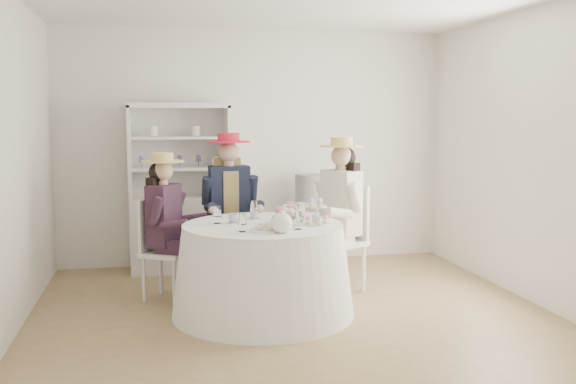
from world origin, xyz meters
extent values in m
plane|color=olive|center=(0.00, 0.00, 0.00)|extent=(4.50, 4.50, 0.00)
plane|color=silver|center=(0.00, 2.00, 1.35)|extent=(4.50, 0.00, 4.50)
plane|color=silver|center=(0.00, -2.00, 1.35)|extent=(4.50, 0.00, 4.50)
plane|color=silver|center=(-2.25, 0.00, 1.35)|extent=(0.00, 4.50, 4.50)
plane|color=silver|center=(2.25, 0.00, 1.35)|extent=(0.00, 4.50, 4.50)
cone|color=white|center=(-0.25, -0.03, 0.39)|extent=(1.58, 1.58, 0.77)
cylinder|color=white|center=(-0.25, -0.03, 0.78)|extent=(1.38, 1.38, 0.02)
cube|color=silver|center=(-0.88, 1.71, 0.41)|extent=(1.17, 0.79, 0.82)
cube|color=silver|center=(-0.88, 1.89, 1.32)|extent=(1.03, 0.44, 1.00)
cube|color=silver|center=(-0.88, 1.71, 1.83)|extent=(1.17, 0.79, 0.05)
cube|color=silver|center=(-1.41, 1.71, 1.32)|extent=(0.19, 0.40, 1.00)
cube|color=silver|center=(-0.35, 1.71, 1.32)|extent=(0.19, 0.40, 1.00)
cube|color=silver|center=(-0.88, 1.71, 1.14)|extent=(1.09, 0.72, 0.03)
cube|color=silver|center=(-0.88, 1.71, 1.48)|extent=(1.09, 0.72, 0.03)
sphere|color=white|center=(-0.47, 1.71, 1.22)|extent=(0.13, 0.13, 0.13)
cube|color=silver|center=(0.58, 1.66, 0.36)|extent=(0.47, 0.47, 0.72)
cylinder|color=black|center=(0.58, 1.66, 0.89)|extent=(0.34, 0.34, 0.33)
cube|color=silver|center=(-1.06, 0.59, 0.44)|extent=(0.54, 0.54, 0.04)
cylinder|color=silver|center=(-1.00, 0.38, 0.22)|extent=(0.04, 0.04, 0.43)
cylinder|color=silver|center=(-0.84, 0.65, 0.22)|extent=(0.04, 0.04, 0.43)
cylinder|color=silver|center=(-1.27, 0.53, 0.22)|extent=(0.04, 0.04, 0.43)
cylinder|color=silver|center=(-1.11, 0.80, 0.22)|extent=(0.04, 0.04, 0.43)
cube|color=silver|center=(-1.21, 0.68, 0.71)|extent=(0.21, 0.34, 0.49)
cube|color=black|center=(-1.07, 0.60, 0.80)|extent=(0.35, 0.40, 0.57)
cube|color=black|center=(-1.00, 0.46, 0.52)|extent=(0.35, 0.28, 0.12)
cylinder|color=black|center=(-0.88, 0.39, 0.23)|extent=(0.10, 0.10, 0.45)
cylinder|color=black|center=(-1.14, 0.41, 0.87)|extent=(0.19, 0.16, 0.27)
cube|color=black|center=(-0.91, 0.61, 0.52)|extent=(0.35, 0.28, 0.12)
cylinder|color=black|center=(-0.79, 0.54, 0.23)|extent=(0.10, 0.10, 0.45)
cylinder|color=black|center=(-0.94, 0.76, 0.87)|extent=(0.19, 0.16, 0.27)
cylinder|color=#D8A889|center=(-1.07, 0.60, 1.11)|extent=(0.09, 0.09, 0.08)
sphere|color=#D8A889|center=(-1.07, 0.60, 1.21)|extent=(0.19, 0.19, 0.19)
sphere|color=black|center=(-1.11, 0.62, 1.20)|extent=(0.19, 0.19, 0.19)
cube|color=black|center=(-1.14, 0.64, 0.97)|extent=(0.19, 0.24, 0.37)
cylinder|color=#D8BD69|center=(-1.07, 0.60, 1.30)|extent=(0.39, 0.39, 0.01)
cylinder|color=#D8BD69|center=(-1.07, 0.60, 1.34)|extent=(0.20, 0.20, 0.08)
cube|color=silver|center=(-0.42, 0.97, 0.49)|extent=(0.47, 0.47, 0.04)
cylinder|color=silver|center=(-0.58, 0.79, 0.24)|extent=(0.04, 0.04, 0.48)
cylinder|color=silver|center=(-0.23, 0.81, 0.24)|extent=(0.04, 0.04, 0.48)
cylinder|color=silver|center=(-0.61, 1.14, 0.24)|extent=(0.04, 0.04, 0.48)
cylinder|color=silver|center=(-0.25, 1.16, 0.24)|extent=(0.04, 0.04, 0.48)
cube|color=silver|center=(-0.43, 1.17, 0.79)|extent=(0.42, 0.06, 0.55)
cube|color=#181D31|center=(-0.42, 0.99, 0.90)|extent=(0.41, 0.24, 0.64)
cube|color=tan|center=(-0.42, 0.99, 0.90)|extent=(0.17, 0.25, 0.55)
cube|color=#181D31|center=(-0.51, 0.83, 0.58)|extent=(0.17, 0.38, 0.13)
cylinder|color=#181D31|center=(-0.50, 0.68, 0.25)|extent=(0.11, 0.11, 0.50)
cylinder|color=#181D31|center=(-0.64, 0.94, 0.98)|extent=(0.11, 0.20, 0.30)
cube|color=#181D31|center=(-0.31, 0.85, 0.58)|extent=(0.17, 0.38, 0.13)
cylinder|color=#181D31|center=(-0.30, 0.69, 0.25)|extent=(0.11, 0.11, 0.50)
cylinder|color=#181D31|center=(-0.19, 0.97, 0.98)|extent=(0.11, 0.20, 0.30)
cylinder|color=#D8A889|center=(-0.42, 0.99, 1.24)|extent=(0.10, 0.10, 0.09)
sphere|color=#D8A889|center=(-0.42, 0.99, 1.36)|extent=(0.21, 0.21, 0.21)
sphere|color=tan|center=(-0.42, 1.04, 1.34)|extent=(0.21, 0.21, 0.21)
cube|color=tan|center=(-0.43, 1.08, 1.09)|extent=(0.27, 0.10, 0.42)
cylinder|color=red|center=(-0.42, 0.99, 1.46)|extent=(0.44, 0.44, 0.01)
cylinder|color=red|center=(-0.42, 0.99, 1.50)|extent=(0.22, 0.22, 0.09)
cube|color=silver|center=(0.60, 0.53, 0.48)|extent=(0.58, 0.58, 0.04)
cylinder|color=silver|center=(0.37, 0.61, 0.24)|extent=(0.04, 0.04, 0.47)
cylinder|color=silver|center=(0.52, 0.30, 0.24)|extent=(0.04, 0.04, 0.47)
cylinder|color=silver|center=(0.68, 0.76, 0.24)|extent=(0.04, 0.04, 0.47)
cylinder|color=silver|center=(0.83, 0.45, 0.24)|extent=(0.04, 0.04, 0.47)
cube|color=silver|center=(0.77, 0.62, 0.77)|extent=(0.21, 0.38, 0.54)
cube|color=#EBE6CC|center=(0.62, 0.54, 0.88)|extent=(0.37, 0.44, 0.62)
cube|color=#EBE6CC|center=(0.44, 0.56, 0.57)|extent=(0.39, 0.29, 0.13)
cylinder|color=#EBE6CC|center=(0.31, 0.49, 0.25)|extent=(0.11, 0.11, 0.49)
cylinder|color=#EBE6CC|center=(0.48, 0.72, 0.96)|extent=(0.21, 0.17, 0.30)
cube|color=#EBE6CC|center=(0.53, 0.39, 0.57)|extent=(0.39, 0.29, 0.13)
cylinder|color=#EBE6CC|center=(0.39, 0.32, 0.25)|extent=(0.11, 0.11, 0.49)
cylinder|color=#EBE6CC|center=(0.68, 0.32, 0.96)|extent=(0.21, 0.17, 0.30)
cylinder|color=#D8A889|center=(0.62, 0.54, 1.21)|extent=(0.10, 0.10, 0.09)
sphere|color=#D8A889|center=(0.62, 0.54, 1.33)|extent=(0.20, 0.20, 0.20)
sphere|color=black|center=(0.66, 0.56, 1.32)|extent=(0.20, 0.20, 0.20)
cube|color=black|center=(0.70, 0.58, 1.06)|extent=(0.19, 0.27, 0.41)
cylinder|color=#D8BD69|center=(0.62, 0.54, 1.43)|extent=(0.43, 0.43, 0.01)
cylinder|color=#D8BD69|center=(0.62, 0.54, 1.47)|extent=(0.21, 0.21, 0.09)
cube|color=silver|center=(-0.34, 1.45, 0.46)|extent=(0.41, 0.41, 0.04)
cylinder|color=silver|center=(-0.17, 1.62, 0.23)|extent=(0.04, 0.04, 0.45)
cylinder|color=silver|center=(-0.50, 1.62, 0.23)|extent=(0.04, 0.04, 0.45)
cylinder|color=silver|center=(-0.17, 1.29, 0.23)|extent=(0.04, 0.04, 0.45)
cylinder|color=silver|center=(-0.50, 1.29, 0.23)|extent=(0.04, 0.04, 0.45)
cube|color=silver|center=(-0.34, 1.27, 0.74)|extent=(0.39, 0.03, 0.51)
imported|color=white|center=(-0.49, 0.06, 0.83)|extent=(0.11, 0.11, 0.07)
imported|color=white|center=(-0.28, 0.24, 0.83)|extent=(0.08, 0.08, 0.07)
imported|color=white|center=(-0.04, 0.20, 0.83)|extent=(0.10, 0.10, 0.08)
imported|color=white|center=(-0.05, -0.10, 0.82)|extent=(0.25, 0.25, 0.05)
sphere|color=#D46A8B|center=(0.04, -0.04, 0.89)|extent=(0.08, 0.08, 0.08)
sphere|color=white|center=(0.03, 0.00, 0.89)|extent=(0.08, 0.08, 0.08)
sphere|color=#D46A8B|center=(0.00, 0.02, 0.89)|extent=(0.08, 0.08, 0.08)
sphere|color=white|center=(-0.04, 0.03, 0.89)|extent=(0.08, 0.08, 0.08)
sphere|color=#D46A8B|center=(-0.07, 0.01, 0.89)|extent=(0.08, 0.08, 0.08)
sphere|color=white|center=(-0.09, -0.02, 0.89)|extent=(0.08, 0.08, 0.08)
sphere|color=#D46A8B|center=(-0.09, -0.06, 0.89)|extent=(0.08, 0.08, 0.08)
sphere|color=white|center=(-0.07, -0.09, 0.89)|extent=(0.08, 0.08, 0.08)
sphere|color=#D46A8B|center=(-0.04, -0.10, 0.89)|extent=(0.08, 0.08, 0.08)
sphere|color=white|center=(0.00, -0.10, 0.89)|extent=(0.08, 0.08, 0.08)
sphere|color=#D46A8B|center=(0.03, -0.07, 0.89)|extent=(0.08, 0.08, 0.08)
sphere|color=white|center=(-0.17, -0.46, 0.87)|extent=(0.17, 0.17, 0.17)
cylinder|color=white|center=(-0.06, -0.46, 0.88)|extent=(0.10, 0.03, 0.08)
cylinder|color=white|center=(-0.17, -0.46, 0.96)|extent=(0.04, 0.04, 0.02)
cylinder|color=white|center=(-0.28, -0.35, 0.80)|extent=(0.27, 0.27, 0.01)
cube|color=beige|center=(-0.33, -0.37, 0.82)|extent=(0.06, 0.04, 0.03)
cube|color=beige|center=(-0.28, -0.35, 0.84)|extent=(0.07, 0.06, 0.03)
cube|color=beige|center=(-0.23, -0.33, 0.82)|extent=(0.07, 0.07, 0.03)
cube|color=beige|center=(-0.30, -0.31, 0.84)|extent=(0.07, 0.07, 0.03)
cube|color=beige|center=(-0.25, -0.39, 0.82)|extent=(0.07, 0.07, 0.03)
cylinder|color=white|center=(0.20, -0.14, 0.80)|extent=(0.23, 0.23, 0.01)
cylinder|color=white|center=(0.20, -0.14, 0.87)|extent=(0.02, 0.02, 0.16)
cylinder|color=white|center=(0.20, -0.14, 0.95)|extent=(0.18, 0.18, 0.01)
camera|label=1|loc=(-1.15, -5.40, 1.73)|focal=40.00mm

